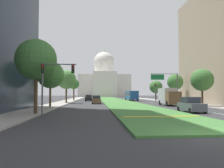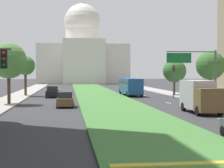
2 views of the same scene
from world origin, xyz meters
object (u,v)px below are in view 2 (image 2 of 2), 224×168
street_tree_right_far (210,65)px  box_truck_delivery (200,96)px  city_bus (130,85)px  sedan_midblock (65,100)px  traffic_light_far_right (174,77)px  street_tree_left_distant (25,66)px  sedan_distant (53,92)px  street_tree_right_distant (174,71)px  street_tree_left_far (9,61)px  overhead_guide_sign (197,66)px  capitol_building (82,56)px

street_tree_right_far → box_truck_delivery: street_tree_right_far is taller
box_truck_delivery → city_bus: bearing=94.7°
sedan_midblock → box_truck_delivery: (13.18, -7.84, 0.85)m
traffic_light_far_right → box_truck_delivery: bearing=-99.1°
street_tree_left_distant → sedan_distant: bearing=-37.1°
street_tree_right_far → street_tree_right_distant: street_tree_right_far is taller
street_tree_left_distant → box_truck_delivery: street_tree_left_distant is taller
street_tree_left_far → sedan_midblock: (6.90, -3.78, -4.57)m
traffic_light_far_right → street_tree_right_far: bearing=-79.6°
street_tree_right_distant → city_bus: size_ratio=0.57×
city_bus → overhead_guide_sign: bearing=-80.9°
street_tree_left_far → street_tree_right_far: street_tree_left_far is taller
capitol_building → street_tree_right_distant: bearing=-80.5°
sedan_midblock → box_truck_delivery: size_ratio=0.66×
overhead_guide_sign → city_bus: size_ratio=0.59×
box_truck_delivery → sedan_midblock: bearing=149.2°
traffic_light_far_right → overhead_guide_sign: bearing=-97.0°
street_tree_right_far → sedan_distant: street_tree_right_far is taller
traffic_light_far_right → city_bus: 9.11m
traffic_light_far_right → street_tree_right_distant: size_ratio=0.84×
street_tree_left_far → street_tree_right_far: bearing=-2.0°
street_tree_left_far → sedan_midblock: 9.10m
overhead_guide_sign → sedan_distant: (-16.68, 19.58, -3.81)m
traffic_light_far_right → sedan_distant: 19.14m
sedan_midblock → street_tree_right_far: bearing=8.9°
street_tree_right_far → capitol_building: bearing=97.9°
street_tree_left_far → overhead_guide_sign: bearing=-17.2°
sedan_midblock → city_bus: (10.90, 20.11, 0.94)m
street_tree_right_far → city_bus: size_ratio=0.61×
capitol_building → overhead_guide_sign: (9.01, -98.79, -5.40)m
sedan_midblock → sedan_distant: (-2.09, 16.71, 0.02)m
city_bus → sedan_distant: bearing=-165.3°
capitol_building → street_tree_right_far: capitol_building is taller
street_tree_left_distant → sedan_distant: 7.19m
overhead_guide_sign → street_tree_left_distant: (-21.33, 23.10, 0.40)m
sedan_distant → street_tree_right_distant: bearing=6.7°
overhead_guide_sign → street_tree_left_far: size_ratio=0.85×
traffic_light_far_right → sedan_midblock: 21.28m
capitol_building → overhead_guide_sign: capitol_building is taller
traffic_light_far_right → street_tree_left_far: bearing=-158.3°
street_tree_left_distant → city_bus: size_ratio=0.61×
traffic_light_far_right → sedan_distant: bearing=169.2°
traffic_light_far_right → street_tree_left_distant: street_tree_left_distant is taller
overhead_guide_sign → sedan_midblock: 15.35m
overhead_guide_sign → city_bus: bearing=99.1°
capitol_building → sedan_midblock: 96.52m
capitol_building → traffic_light_far_right: size_ratio=6.16×
street_tree_left_distant → sedan_midblock: 21.74m
street_tree_left_far → street_tree_left_distant: street_tree_left_far is taller
sedan_midblock → street_tree_left_distant: bearing=108.4°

